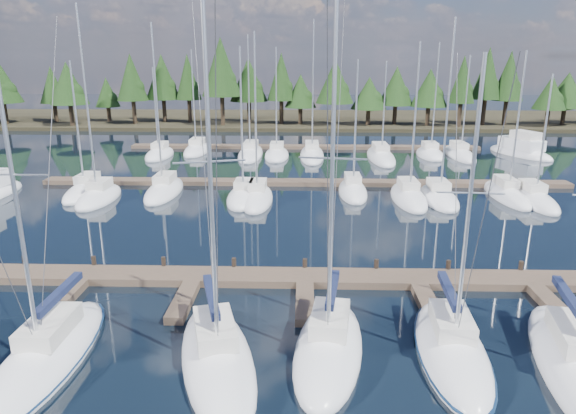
{
  "coord_description": "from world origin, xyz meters",
  "views": [
    {
      "loc": [
        -0.15,
        -7.73,
        11.8
      ],
      "look_at": [
        -1.04,
        22.0,
        3.04
      ],
      "focal_mm": 32.0,
      "sensor_mm": 36.0,
      "label": 1
    }
  ],
  "objects_px": {
    "front_sailboat_3": "(329,347)",
    "front_sailboat_2": "(217,357)",
    "main_dock": "(305,283)",
    "front_sailboat_1": "(47,355)",
    "front_sailboat_4": "(451,349)",
    "front_sailboat_5": "(575,364)",
    "motor_yacht_right": "(521,151)"
  },
  "relations": [
    {
      "from": "main_dock",
      "to": "front_sailboat_1",
      "type": "height_order",
      "value": "front_sailboat_1"
    },
    {
      "from": "front_sailboat_3",
      "to": "motor_yacht_right",
      "type": "bearing_deg",
      "value": 60.17
    },
    {
      "from": "front_sailboat_2",
      "to": "front_sailboat_4",
      "type": "relative_size",
      "value": 1.19
    },
    {
      "from": "main_dock",
      "to": "front_sailboat_5",
      "type": "distance_m",
      "value": 12.82
    },
    {
      "from": "front_sailboat_3",
      "to": "front_sailboat_5",
      "type": "distance_m",
      "value": 9.59
    },
    {
      "from": "front_sailboat_1",
      "to": "front_sailboat_3",
      "type": "relative_size",
      "value": 0.95
    },
    {
      "from": "front_sailboat_1",
      "to": "front_sailboat_3",
      "type": "bearing_deg",
      "value": 4.83
    },
    {
      "from": "front_sailboat_3",
      "to": "front_sailboat_1",
      "type": "bearing_deg",
      "value": -175.17
    },
    {
      "from": "main_dock",
      "to": "front_sailboat_1",
      "type": "xyz_separation_m",
      "value": [
        -10.33,
        -7.36,
        0.08
      ]
    },
    {
      "from": "front_sailboat_3",
      "to": "front_sailboat_4",
      "type": "height_order",
      "value": "front_sailboat_3"
    },
    {
      "from": "main_dock",
      "to": "front_sailboat_2",
      "type": "height_order",
      "value": "front_sailboat_2"
    },
    {
      "from": "main_dock",
      "to": "front_sailboat_4",
      "type": "height_order",
      "value": "front_sailboat_4"
    },
    {
      "from": "main_dock",
      "to": "front_sailboat_3",
      "type": "xyz_separation_m",
      "value": [
        0.97,
        -6.41,
        0.1
      ]
    },
    {
      "from": "front_sailboat_2",
      "to": "main_dock",
      "type": "bearing_deg",
      "value": 64.41
    },
    {
      "from": "front_sailboat_2",
      "to": "front_sailboat_5",
      "type": "relative_size",
      "value": 1.16
    },
    {
      "from": "front_sailboat_5",
      "to": "main_dock",
      "type": "bearing_deg",
      "value": 145.15
    },
    {
      "from": "front_sailboat_3",
      "to": "front_sailboat_4",
      "type": "relative_size",
      "value": 1.18
    },
    {
      "from": "front_sailboat_2",
      "to": "front_sailboat_3",
      "type": "height_order",
      "value": "front_sailboat_2"
    },
    {
      "from": "front_sailboat_5",
      "to": "motor_yacht_right",
      "type": "xyz_separation_m",
      "value": [
        16.3,
        46.0,
        0.26
      ]
    },
    {
      "from": "front_sailboat_2",
      "to": "front_sailboat_5",
      "type": "bearing_deg",
      "value": -0.05
    },
    {
      "from": "main_dock",
      "to": "front_sailboat_2",
      "type": "bearing_deg",
      "value": -115.59
    },
    {
      "from": "front_sailboat_1",
      "to": "front_sailboat_3",
      "type": "height_order",
      "value": "front_sailboat_3"
    },
    {
      "from": "front_sailboat_3",
      "to": "front_sailboat_2",
      "type": "bearing_deg",
      "value": -168.52
    },
    {
      "from": "front_sailboat_1",
      "to": "front_sailboat_3",
      "type": "distance_m",
      "value": 11.35
    },
    {
      "from": "front_sailboat_1",
      "to": "front_sailboat_4",
      "type": "height_order",
      "value": "front_sailboat_1"
    },
    {
      "from": "main_dock",
      "to": "front_sailboat_3",
      "type": "bearing_deg",
      "value": -81.35
    },
    {
      "from": "front_sailboat_4",
      "to": "front_sailboat_1",
      "type": "bearing_deg",
      "value": -176.63
    },
    {
      "from": "front_sailboat_5",
      "to": "motor_yacht_right",
      "type": "relative_size",
      "value": 1.26
    },
    {
      "from": "front_sailboat_2",
      "to": "front_sailboat_3",
      "type": "distance_m",
      "value": 4.57
    },
    {
      "from": "front_sailboat_4",
      "to": "motor_yacht_right",
      "type": "xyz_separation_m",
      "value": [
        20.83,
        45.07,
        0.26
      ]
    },
    {
      "from": "front_sailboat_1",
      "to": "motor_yacht_right",
      "type": "height_order",
      "value": "front_sailboat_1"
    },
    {
      "from": "front_sailboat_2",
      "to": "motor_yacht_right",
      "type": "bearing_deg",
      "value": 56.6
    }
  ]
}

